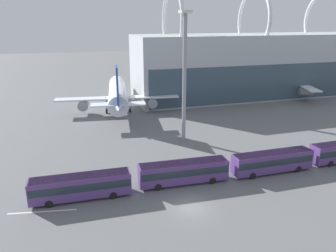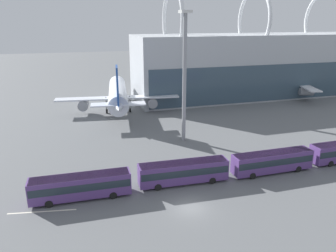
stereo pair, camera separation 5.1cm
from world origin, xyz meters
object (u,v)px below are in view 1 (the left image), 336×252
Objects in this scene: airliner_at_gate_far at (118,94)px; shuttle_bus_0 at (81,185)px; shuttle_bus_1 at (184,171)px; floodlight_mast at (185,71)px; airliner_parked_remote at (300,79)px; shuttle_bus_2 at (272,161)px.

shuttle_bus_0 is (-11.08, -41.38, -2.69)m from airliner_at_gate_far.
shuttle_bus_0 is 14.28m from shuttle_bus_1.
shuttle_bus_1 is 0.54× the size of floodlight_mast.
floodlight_mast is at bearing -132.92° from airliner_parked_remote.
floodlight_mast is (-8.34, 17.39, 11.61)m from shuttle_bus_2.
floodlight_mast is at bearing -151.69° from airliner_at_gate_far.
airliner_at_gate_far reaches higher than shuttle_bus_2.
shuttle_bus_2 is at bearing -114.55° from airliner_parked_remote.
airliner_at_gate_far is 1.01× the size of airliner_parked_remote.
floodlight_mast is (5.94, 16.88, 11.61)m from shuttle_bus_1.
shuttle_bus_2 is (17.48, -41.72, -2.69)m from airliner_at_gate_far.
shuttle_bus_0 is at bearing -176.81° from shuttle_bus_1.
airliner_parked_remote is 2.55× the size of shuttle_bus_0.
shuttle_bus_0 is at bearing -139.87° from floodlight_mast.
shuttle_bus_0 is 28.88m from floodlight_mast.
airliner_parked_remote is at bearing 48.72° from shuttle_bus_2.
airliner_at_gate_far is 2.56× the size of shuttle_bus_1.
shuttle_bus_1 is at bearing 177.73° from shuttle_bus_2.
airliner_at_gate_far is 42.92m from shuttle_bus_0.
airliner_at_gate_far is 2.57× the size of shuttle_bus_0.
floodlight_mast is (-48.42, -28.58, 8.56)m from airliner_parked_remote.
airliner_at_gate_far is 41.42m from shuttle_bus_1.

